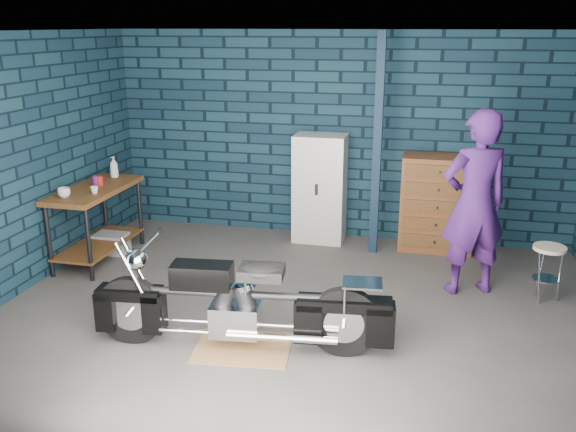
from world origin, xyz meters
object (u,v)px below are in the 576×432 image
object	(u,v)px
storage_bin	(111,243)
workbench	(98,224)
motorcycle	(241,297)
locker	(320,189)
tool_chest	(437,204)
person	(474,204)
shop_stool	(546,273)

from	to	relation	value
storage_bin	workbench	bearing A→B (deg)	-94.80
motorcycle	locker	xyz separation A→B (m)	(0.14, 2.98, 0.21)
tool_chest	person	bearing A→B (deg)	-74.31
motorcycle	person	xyz separation A→B (m)	(1.99, 1.73, 0.49)
workbench	tool_chest	bearing A→B (deg)	18.26
motorcycle	shop_stool	bearing A→B (deg)	24.73
tool_chest	shop_stool	size ratio (longest dim) A/B	2.02
workbench	storage_bin	bearing A→B (deg)	85.20
workbench	locker	xyz separation A→B (m)	(2.48, 1.32, 0.25)
workbench	tool_chest	distance (m)	4.20
motorcycle	locker	distance (m)	2.99
motorcycle	tool_chest	bearing A→B (deg)	54.66
workbench	motorcycle	bearing A→B (deg)	-35.39
storage_bin	locker	size ratio (longest dim) A/B	0.28
workbench	tool_chest	world-z (taller)	tool_chest
storage_bin	shop_stool	xyz separation A→B (m)	(5.09, -0.23, 0.18)
locker	shop_stool	distance (m)	2.96
person	shop_stool	size ratio (longest dim) A/B	3.29
motorcycle	person	size ratio (longest dim) A/B	1.14
workbench	tool_chest	size ratio (longest dim) A/B	1.16
person	shop_stool	xyz separation A→B (m)	(0.77, -0.06, -0.68)
workbench	shop_stool	size ratio (longest dim) A/B	2.34
workbench	locker	size ratio (longest dim) A/B	0.99
storage_bin	locker	bearing A→B (deg)	23.63
workbench	person	xyz separation A→B (m)	(4.34, 0.07, 0.53)
workbench	motorcycle	world-z (taller)	motorcycle
person	tool_chest	distance (m)	1.35
storage_bin	shop_stool	distance (m)	5.10
locker	workbench	bearing A→B (deg)	-152.08
person	storage_bin	world-z (taller)	person
storage_bin	person	bearing A→B (deg)	-2.27
shop_stool	tool_chest	bearing A→B (deg)	130.80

